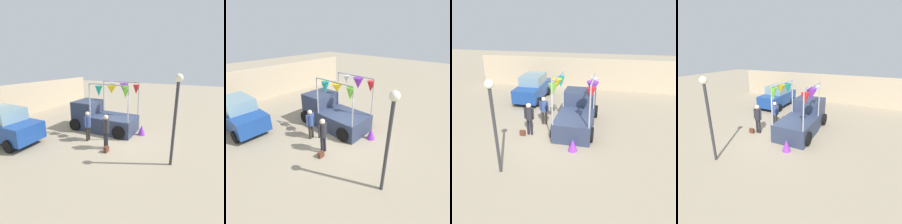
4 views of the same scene
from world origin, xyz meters
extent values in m
plane|color=gray|center=(0.00, 0.00, 0.00)|extent=(60.00, 60.00, 0.00)
cube|color=#2D3851|center=(0.87, 0.39, 0.50)|extent=(1.90, 2.60, 1.00)
cube|color=#2D3851|center=(0.87, 2.39, 0.90)|extent=(1.80, 1.40, 1.80)
cube|color=#8CB2C6|center=(0.87, 2.39, 1.35)|extent=(1.76, 1.37, 0.60)
cylinder|color=black|center=(-0.08, 2.74, 0.38)|extent=(0.22, 0.76, 0.76)
cylinder|color=black|center=(1.82, 2.74, 0.38)|extent=(0.22, 0.76, 0.76)
cylinder|color=black|center=(-0.08, -0.31, 0.38)|extent=(0.22, 0.76, 0.76)
cylinder|color=black|center=(1.82, -0.31, 0.38)|extent=(0.22, 0.76, 0.76)
cylinder|color=#A5A5AD|center=(0.00, 1.61, 2.02)|extent=(0.07, 0.07, 2.04)
cylinder|color=#A5A5AD|center=(1.74, 1.61, 2.02)|extent=(0.07, 0.07, 2.04)
cylinder|color=#A5A5AD|center=(0.00, -0.83, 2.02)|extent=(0.07, 0.07, 2.04)
cylinder|color=#A5A5AD|center=(1.74, -0.83, 2.02)|extent=(0.07, 0.07, 2.04)
cylinder|color=#A5A5AD|center=(0.00, 0.39, 3.04)|extent=(0.07, 2.44, 0.07)
cylinder|color=#A5A5AD|center=(1.74, 0.39, 3.04)|extent=(0.07, 2.44, 0.07)
cone|color=#66CC33|center=(0.00, -0.66, 2.66)|extent=(0.47, 0.47, 0.64)
cone|color=red|center=(1.74, -0.66, 2.62)|extent=(0.45, 0.45, 0.57)
cone|color=yellow|center=(0.00, 0.15, 2.79)|extent=(0.56, 0.56, 0.42)
cone|color=purple|center=(1.74, 0.15, 2.65)|extent=(0.68, 0.68, 0.60)
cone|color=teal|center=(0.00, 0.96, 2.64)|extent=(0.56, 0.56, 0.59)
cone|color=white|center=(1.74, 0.96, 2.72)|extent=(0.47, 0.47, 0.46)
cube|color=navy|center=(-3.04, 5.00, 0.77)|extent=(1.70, 4.00, 0.90)
cube|color=#72939E|center=(-3.04, 5.15, 1.55)|extent=(1.50, 2.10, 0.66)
cylinder|color=black|center=(-2.19, 6.25, 0.32)|extent=(0.18, 0.64, 0.64)
cylinder|color=black|center=(-3.89, 3.75, 0.32)|extent=(0.18, 0.64, 0.64)
cylinder|color=black|center=(-2.19, 3.75, 0.32)|extent=(0.18, 0.64, 0.64)
cylinder|color=black|center=(-1.49, -0.23, 0.42)|extent=(0.13, 0.13, 0.84)
cylinder|color=black|center=(-1.31, -0.23, 0.42)|extent=(0.13, 0.13, 0.84)
cylinder|color=#26262D|center=(-1.40, -0.23, 1.18)|extent=(0.34, 0.34, 0.67)
sphere|color=beige|center=(-1.40, -0.23, 1.64)|extent=(0.25, 0.25, 0.25)
cylinder|color=#26262D|center=(-1.62, -0.23, 1.21)|extent=(0.09, 0.09, 0.60)
cylinder|color=#26262D|center=(-1.18, -0.23, 1.21)|extent=(0.09, 0.09, 0.60)
cylinder|color=#2D2823|center=(-1.10, 1.11, 0.40)|extent=(0.13, 0.13, 0.79)
cylinder|color=#2D2823|center=(-0.92, 1.11, 0.40)|extent=(0.13, 0.13, 0.79)
cylinder|color=#33477F|center=(-1.01, 1.11, 1.11)|extent=(0.34, 0.34, 0.63)
sphere|color=beige|center=(-1.01, 1.11, 1.54)|extent=(0.24, 0.24, 0.24)
cylinder|color=#33477F|center=(-1.23, 1.11, 1.14)|extent=(0.09, 0.09, 0.57)
cylinder|color=#33477F|center=(-0.79, 1.11, 1.14)|extent=(0.09, 0.09, 0.57)
cube|color=#592D1E|center=(-1.75, -0.43, 0.14)|extent=(0.28, 0.16, 0.28)
cylinder|color=#333338|center=(-1.50, -3.39, 1.74)|extent=(0.12, 0.12, 3.47)
sphere|color=#F2EDCC|center=(-1.50, -3.39, 3.63)|extent=(0.32, 0.32, 0.32)
cube|color=tan|center=(0.00, 8.64, 1.30)|extent=(18.00, 0.36, 2.60)
cone|color=purple|center=(1.07, -1.31, 0.30)|extent=(0.56, 0.56, 0.60)
camera|label=1|loc=(-8.48, -4.09, 4.12)|focal=28.00mm
camera|label=2|loc=(-6.01, -5.28, 5.30)|focal=28.00mm
camera|label=3|loc=(2.46, -9.86, 5.67)|focal=35.00mm
camera|label=4|loc=(4.58, -8.05, 4.71)|focal=28.00mm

